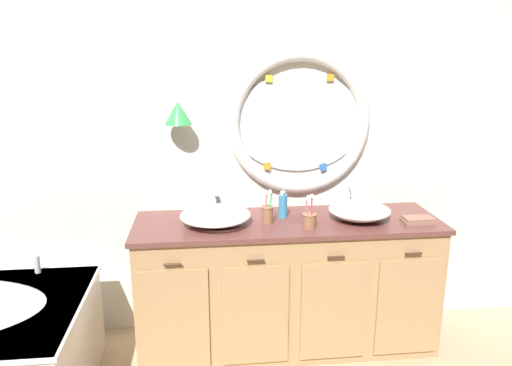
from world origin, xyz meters
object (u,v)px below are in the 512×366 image
(sink_basin_left, at_px, (215,215))
(folded_hand_towel, at_px, (418,220))
(sink_basin_right, at_px, (359,210))
(toothbrush_holder_right, at_px, (309,220))
(toothbrush_holder_left, at_px, (267,214))
(soap_dispenser, at_px, (283,205))

(sink_basin_left, height_order, folded_hand_towel, sink_basin_left)
(sink_basin_left, bearing_deg, folded_hand_towel, -4.70)
(sink_basin_right, height_order, toothbrush_holder_right, toothbrush_holder_right)
(toothbrush_holder_left, xyz_separation_m, soap_dispenser, (0.11, 0.10, 0.02))
(sink_basin_left, xyz_separation_m, folded_hand_towel, (1.23, -0.10, -0.04))
(sink_basin_right, xyz_separation_m, folded_hand_towel, (0.34, -0.10, -0.04))
(soap_dispenser, bearing_deg, toothbrush_holder_right, -58.92)
(sink_basin_left, height_order, soap_dispenser, soap_dispenser)
(sink_basin_left, distance_m, toothbrush_holder_left, 0.31)
(soap_dispenser, distance_m, folded_hand_towel, 0.83)
(folded_hand_towel, bearing_deg, sink_basin_right, 163.34)
(toothbrush_holder_left, relative_size, toothbrush_holder_right, 1.03)
(toothbrush_holder_right, distance_m, soap_dispenser, 0.25)
(sink_basin_right, distance_m, toothbrush_holder_right, 0.36)
(toothbrush_holder_left, bearing_deg, toothbrush_holder_right, -24.59)
(folded_hand_towel, bearing_deg, sink_basin_left, 175.30)
(sink_basin_right, distance_m, folded_hand_towel, 0.36)
(toothbrush_holder_right, bearing_deg, sink_basin_left, 167.75)
(toothbrush_holder_right, height_order, soap_dispenser, toothbrush_holder_right)
(soap_dispenser, bearing_deg, toothbrush_holder_left, -137.86)
(sink_basin_left, height_order, toothbrush_holder_right, toothbrush_holder_right)
(folded_hand_towel, bearing_deg, toothbrush_holder_left, 174.40)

